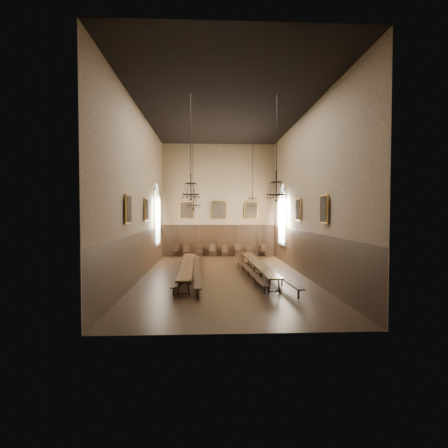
{
  "coord_description": "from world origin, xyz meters",
  "views": [
    {
      "loc": [
        -0.87,
        -19.07,
        3.57
      ],
      "look_at": [
        0.08,
        1.5,
        2.85
      ],
      "focal_mm": 28.0,
      "sensor_mm": 36.0,
      "label": 1
    }
  ],
  "objects": [
    {
      "name": "chair_1",
      "position": [
        -2.59,
        8.59,
        0.29
      ],
      "size": [
        0.48,
        0.48,
        0.96
      ],
      "rotation": [
        0.0,
        0.0,
        0.14
      ],
      "color": "black",
      "rests_on": "floor"
    },
    {
      "name": "portrait_back_0",
      "position": [
        -2.6,
        8.88,
        3.7
      ],
      "size": [
        1.1,
        0.12,
        1.4
      ],
      "color": "gold",
      "rests_on": "wall_back"
    },
    {
      "name": "portrait_left_0",
      "position": [
        -4.38,
        1.0,
        3.7
      ],
      "size": [
        0.12,
        1.0,
        1.3
      ],
      "color": "gold",
      "rests_on": "wall_left"
    },
    {
      "name": "chandelier_back_left",
      "position": [
        -1.78,
        2.35,
        4.32
      ],
      "size": [
        0.83,
        0.83,
        5.18
      ],
      "color": "black",
      "rests_on": "ceiling"
    },
    {
      "name": "chair_6",
      "position": [
        2.39,
        8.5,
        0.28
      ],
      "size": [
        0.45,
        0.45,
        0.92
      ],
      "rotation": [
        0.0,
        0.0,
        -0.1
      ],
      "color": "black",
      "rests_on": "floor"
    },
    {
      "name": "portrait_back_2",
      "position": [
        2.6,
        8.88,
        3.7
      ],
      "size": [
        1.1,
        0.12,
        1.4
      ],
      "color": "gold",
      "rests_on": "wall_back"
    },
    {
      "name": "table_right",
      "position": [
        1.9,
        0.25,
        0.37
      ],
      "size": [
        0.93,
        9.61,
        0.75
      ],
      "rotation": [
        0.0,
        0.0,
        0.03
      ],
      "color": "black",
      "rests_on": "floor"
    },
    {
      "name": "chair_4",
      "position": [
        0.43,
        8.55,
        0.27
      ],
      "size": [
        0.44,
        0.44,
        0.88
      ],
      "rotation": [
        0.0,
        0.0,
        -0.14
      ],
      "color": "black",
      "rests_on": "floor"
    },
    {
      "name": "wainscot_panelling",
      "position": [
        0.0,
        0.0,
        1.25
      ],
      "size": [
        9.0,
        18.0,
        2.5
      ],
      "primitive_type": null,
      "color": "black",
      "rests_on": "floor"
    },
    {
      "name": "chandelier_front_right",
      "position": [
        2.32,
        -2.86,
        4.67
      ],
      "size": [
        0.91,
        0.91,
        4.79
      ],
      "color": "black",
      "rests_on": "ceiling"
    },
    {
      "name": "chair_2",
      "position": [
        -1.55,
        8.56,
        0.28
      ],
      "size": [
        0.45,
        0.45,
        0.94
      ],
      "rotation": [
        0.0,
        0.0,
        -0.1
      ],
      "color": "black",
      "rests_on": "floor"
    },
    {
      "name": "window_left",
      "position": [
        -4.43,
        5.5,
        3.4
      ],
      "size": [
        0.2,
        2.2,
        4.6
      ],
      "primitive_type": null,
      "color": "white",
      "rests_on": "wall_left"
    },
    {
      "name": "chandelier_back_right",
      "position": [
        1.92,
        2.67,
        4.27
      ],
      "size": [
        0.83,
        0.83,
        5.24
      ],
      "color": "black",
      "rests_on": "ceiling"
    },
    {
      "name": "chair_7",
      "position": [
        3.56,
        8.6,
        0.28
      ],
      "size": [
        0.5,
        0.5,
        0.94
      ],
      "rotation": [
        0.0,
        0.0,
        -0.24
      ],
      "color": "black",
      "rests_on": "floor"
    },
    {
      "name": "window_right",
      "position": [
        4.43,
        5.5,
        3.4
      ],
      "size": [
        0.2,
        2.2,
        4.6
      ],
      "primitive_type": null,
      "color": "white",
      "rests_on": "wall_right"
    },
    {
      "name": "wall_right",
      "position": [
        4.51,
        0.0,
        4.5
      ],
      "size": [
        0.02,
        18.0,
        9.0
      ],
      "primitive_type": "cube",
      "color": "#846B51",
      "rests_on": "ground"
    },
    {
      "name": "portrait_right_1",
      "position": [
        4.38,
        -3.5,
        3.7
      ],
      "size": [
        0.12,
        1.0,
        1.3
      ],
      "color": "gold",
      "rests_on": "wall_right"
    },
    {
      "name": "bench_left_outer",
      "position": [
        -2.62,
        0.07,
        0.27
      ],
      "size": [
        0.87,
        9.28,
        0.42
      ],
      "rotation": [
        0.0,
        0.0,
        0.06
      ],
      "color": "black",
      "rests_on": "floor"
    },
    {
      "name": "table_left",
      "position": [
        -2.02,
        -0.12,
        0.36
      ],
      "size": [
        0.89,
        9.37,
        0.73
      ],
      "rotation": [
        0.0,
        0.0,
        0.03
      ],
      "color": "black",
      "rests_on": "floor"
    },
    {
      "name": "floor",
      "position": [
        0.0,
        0.0,
        -0.01
      ],
      "size": [
        9.0,
        18.0,
        0.02
      ],
      "primitive_type": "cube",
      "color": "black",
      "rests_on": "ground"
    },
    {
      "name": "bench_left_inner",
      "position": [
        -1.5,
        0.2,
        0.3
      ],
      "size": [
        0.75,
        10.62,
        0.48
      ],
      "rotation": [
        0.0,
        0.0,
        0.04
      ],
      "color": "black",
      "rests_on": "floor"
    },
    {
      "name": "ceiling",
      "position": [
        0.0,
        0.0,
        9.01
      ],
      "size": [
        9.0,
        18.0,
        0.02
      ],
      "primitive_type": "cube",
      "color": "black",
      "rests_on": "ground"
    },
    {
      "name": "wall_back",
      "position": [
        0.0,
        9.01,
        4.5
      ],
      "size": [
        9.0,
        0.02,
        9.0
      ],
      "primitive_type": "cube",
      "color": "#846B51",
      "rests_on": "ground"
    },
    {
      "name": "chandelier_front_left",
      "position": [
        -1.66,
        -2.77,
        4.71
      ],
      "size": [
        0.8,
        0.8,
        4.76
      ],
      "color": "black",
      "rests_on": "ceiling"
    },
    {
      "name": "wall_left",
      "position": [
        -4.51,
        0.0,
        4.5
      ],
      "size": [
        0.02,
        18.0,
        9.0
      ],
      "primitive_type": "cube",
      "color": "#846B51",
      "rests_on": "ground"
    },
    {
      "name": "bench_right_inner",
      "position": [
        1.37,
        0.12,
        0.26
      ],
      "size": [
        0.73,
        9.2,
        0.41
      ],
      "rotation": [
        0.0,
        0.0,
        0.05
      ],
      "color": "black",
      "rests_on": "floor"
    },
    {
      "name": "wall_front",
      "position": [
        0.0,
        -9.01,
        4.5
      ],
      "size": [
        9.0,
        0.02,
        9.0
      ],
      "primitive_type": "cube",
      "color": "#846B51",
      "rests_on": "ground"
    },
    {
      "name": "bench_right_outer",
      "position": [
        2.51,
        -0.09,
        0.31
      ],
      "size": [
        1.02,
        10.76,
        0.48
      ],
      "rotation": [
        0.0,
        0.0,
        0.06
      ],
      "color": "black",
      "rests_on": "floor"
    },
    {
      "name": "portrait_left_1",
      "position": [
        -4.38,
        -3.5,
        3.7
      ],
      "size": [
        0.12,
        1.0,
        1.3
      ],
      "color": "gold",
      "rests_on": "wall_left"
    },
    {
      "name": "portrait_back_1",
      "position": [
        0.0,
        8.88,
        3.7
      ],
      "size": [
        1.1,
        0.12,
        1.4
      ],
      "color": "gold",
      "rests_on": "wall_back"
    },
    {
      "name": "chair_0",
      "position": [
        -3.42,
        8.52,
        0.31
      ],
      "size": [
        0.56,
        0.56,
        1.03
      ],
      "rotation": [
        0.0,
        0.0,
        -0.28
      ],
      "color": "black",
      "rests_on": "floor"
    },
    {
      "name": "chair_3",
      "position": [
        -0.47,
        8.49,
        0.3
      ],
      "size": [
        0.54,
        0.54,
        0.99
      ],
      "rotation": [
        0.0,
        0.0,
        0.28
      ],
      "color": "black",
      "rests_on": "floor"
    },
    {
      "name": "chair_5",
      "position": [
        1.55,
        8.52,
        0.31
      ],
      "size": [
        0.53,
        0.53,
        1.04
      ],
      "rotation": [
        0.0,
        0.0,
        0.17
      ],
      "color": "black",
      "rests_on": "floor"
    },
    {
      "name": "portrait_right_0",
      "position": [
        4.38,
        1.0,
        3.7
      ],
      "size": [
        0.12,
        1.0,
        1.3
      ],
      "color": "gold",
      "rests_on": "wall_right"
    }
  ]
}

